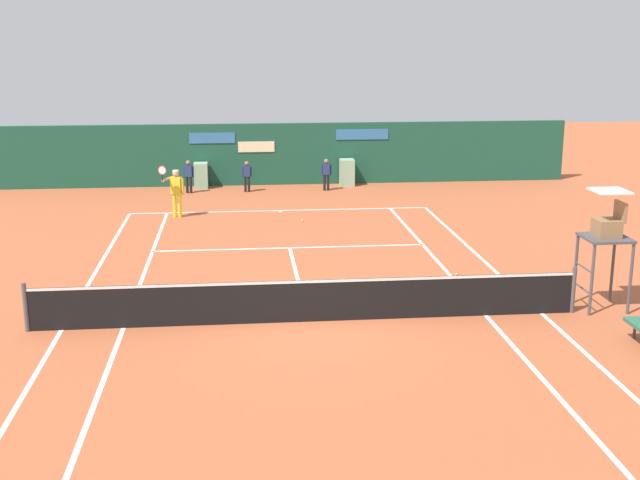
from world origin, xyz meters
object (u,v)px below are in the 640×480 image
at_px(umpire_chair, 607,232).
at_px(ball_kid_left_post, 326,172).
at_px(tennis_ball_mid_court, 303,221).
at_px(ball_kid_right_post, 189,174).
at_px(tennis_ball_near_service_line, 457,274).
at_px(ball_kid_centre_post, 247,174).
at_px(player_on_baseline, 176,189).

distance_m(umpire_chair, ball_kid_left_post, 15.93).
height_order(umpire_chair, tennis_ball_mid_court, umpire_chair).
height_order(umpire_chair, ball_kid_right_post, umpire_chair).
bearing_deg(ball_kid_left_post, tennis_ball_near_service_line, 108.06).
height_order(ball_kid_centre_post, tennis_ball_near_service_line, ball_kid_centre_post).
bearing_deg(ball_kid_centre_post, ball_kid_right_post, 3.56).
height_order(ball_kid_centre_post, tennis_ball_mid_court, ball_kid_centre_post).
bearing_deg(umpire_chair, player_on_baseline, 44.02).
xyz_separation_m(ball_kid_right_post, tennis_ball_mid_court, (4.08, -5.56, -0.72)).
xyz_separation_m(ball_kid_centre_post, tennis_ball_near_service_line, (5.30, -12.28, -0.68)).
bearing_deg(tennis_ball_mid_court, ball_kid_left_post, 75.75).
height_order(umpire_chair, player_on_baseline, umpire_chair).
bearing_deg(ball_kid_centre_post, tennis_ball_near_service_line, 116.90).
distance_m(ball_kid_left_post, tennis_ball_near_service_line, 12.48).
bearing_deg(tennis_ball_near_service_line, umpire_chair, -48.19).
distance_m(ball_kid_right_post, tennis_ball_near_service_line, 14.46).
bearing_deg(player_on_baseline, tennis_ball_mid_court, -173.92).
bearing_deg(ball_kid_left_post, umpire_chair, 115.54).
xyz_separation_m(ball_kid_left_post, tennis_ball_mid_court, (-1.41, -5.56, -0.70)).
xyz_separation_m(umpire_chair, ball_kid_left_post, (-4.71, 15.18, -1.06)).
height_order(tennis_ball_mid_court, tennis_ball_near_service_line, same).
relative_size(umpire_chair, tennis_ball_near_service_line, 40.75).
bearing_deg(umpire_chair, ball_kid_left_post, 17.22).
xyz_separation_m(player_on_baseline, ball_kid_left_post, (5.67, 4.44, -0.25)).
height_order(player_on_baseline, ball_kid_left_post, player_on_baseline).
relative_size(ball_kid_left_post, tennis_ball_mid_court, 18.85).
distance_m(ball_kid_left_post, ball_kid_centre_post, 3.19).
distance_m(tennis_ball_mid_court, tennis_ball_near_service_line, 7.59).
bearing_deg(ball_kid_left_post, tennis_ball_mid_court, 84.07).
bearing_deg(player_on_baseline, tennis_ball_near_service_line, 155.52).
distance_m(umpire_chair, player_on_baseline, 14.96).
distance_m(umpire_chair, ball_kid_centre_post, 17.15).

